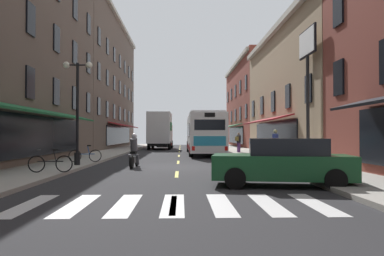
% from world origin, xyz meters
% --- Properties ---
extents(ground_plane, '(34.80, 80.00, 0.10)m').
position_xyz_m(ground_plane, '(0.00, 0.00, -0.05)').
color(ground_plane, '#28282B').
extents(lane_centre_dashes, '(0.14, 73.90, 0.01)m').
position_xyz_m(lane_centre_dashes, '(0.00, -0.25, 0.00)').
color(lane_centre_dashes, '#DBCC4C').
rests_on(lane_centre_dashes, ground).
extents(crosswalk_near, '(7.10, 2.80, 0.01)m').
position_xyz_m(crosswalk_near, '(0.00, -10.00, 0.00)').
color(crosswalk_near, silver).
rests_on(crosswalk_near, ground).
extents(sidewalk_left, '(3.00, 80.00, 0.14)m').
position_xyz_m(sidewalk_left, '(-5.90, 0.00, 0.07)').
color(sidewalk_left, '#A39E93').
rests_on(sidewalk_left, ground).
extents(sidewalk_right, '(3.00, 80.00, 0.14)m').
position_xyz_m(sidewalk_right, '(5.90, 0.00, 0.07)').
color(sidewalk_right, '#A39E93').
rests_on(sidewalk_right, ground).
extents(billboard_sign, '(0.40, 2.46, 7.24)m').
position_xyz_m(billboard_sign, '(7.05, 1.22, 5.54)').
color(billboard_sign, black).
rests_on(billboard_sign, sidewalk_right).
extents(transit_bus, '(2.69, 12.20, 3.29)m').
position_xyz_m(transit_bus, '(2.04, 11.90, 1.73)').
color(transit_bus, white).
rests_on(transit_bus, ground).
extents(box_truck, '(2.59, 7.30, 3.98)m').
position_xyz_m(box_truck, '(-2.13, 22.31, 2.03)').
color(box_truck, '#B21E19').
rests_on(box_truck, ground).
extents(sedan_near, '(4.48, 2.43, 1.50)m').
position_xyz_m(sedan_near, '(3.36, -7.06, 0.75)').
color(sedan_near, '#144723').
rests_on(sedan_near, ground).
extents(sedan_mid, '(1.97, 4.60, 1.29)m').
position_xyz_m(sedan_mid, '(-2.05, 30.95, 0.67)').
color(sedan_mid, '#144723').
rests_on(sedan_mid, ground).
extents(motorcycle_rider, '(0.62, 2.07, 1.66)m').
position_xyz_m(motorcycle_rider, '(-2.13, -0.38, 0.71)').
color(motorcycle_rider, black).
rests_on(motorcycle_rider, ground).
extents(bicycle_near, '(1.71, 0.48, 0.91)m').
position_xyz_m(bicycle_near, '(-4.93, -4.00, 0.50)').
color(bicycle_near, black).
rests_on(bicycle_near, sidewalk_left).
extents(bicycle_mid, '(1.69, 0.53, 0.91)m').
position_xyz_m(bicycle_mid, '(-4.99, 1.43, 0.50)').
color(bicycle_mid, black).
rests_on(bicycle_mid, sidewalk_left).
extents(pedestrian_near, '(0.51, 0.49, 1.64)m').
position_xyz_m(pedestrian_near, '(4.97, 12.08, 1.01)').
color(pedestrian_near, '#66387F').
rests_on(pedestrian_near, sidewalk_right).
extents(pedestrian_mid, '(0.36, 0.36, 1.78)m').
position_xyz_m(pedestrian_mid, '(5.83, 3.41, 1.06)').
color(pedestrian_mid, navy).
rests_on(pedestrian_mid, sidewalk_right).
extents(street_lamp_twin, '(1.42, 0.32, 5.03)m').
position_xyz_m(street_lamp_twin, '(-4.88, -0.49, 2.93)').
color(street_lamp_twin, black).
rests_on(street_lamp_twin, sidewalk_left).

